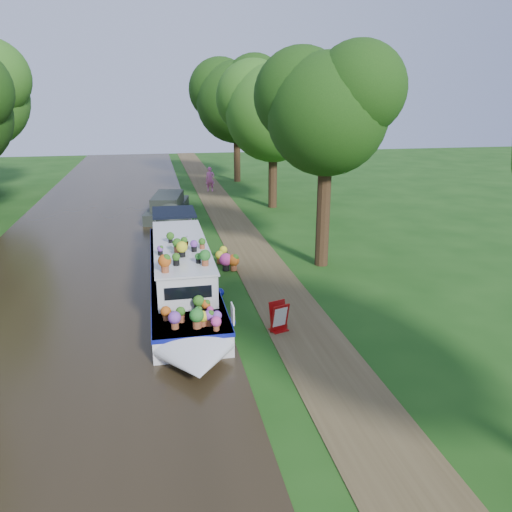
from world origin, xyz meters
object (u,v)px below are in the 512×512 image
Objects in this scene: sandwich_board at (279,318)px; pedestrian_pink at (210,179)px; plant_boat at (182,271)px; second_boat at (168,208)px.

pedestrian_pink is (0.71, 24.43, 0.51)m from sandwich_board.
sandwich_board is (2.70, -3.77, -0.41)m from plant_boat.
pedestrian_pink reaches higher than second_boat.
pedestrian_pink is at bearing 76.17° from second_boat.
second_boat is at bearing 81.36° from sandwich_board.
plant_boat is at bearing -88.82° from pedestrian_pink.
second_boat is at bearing 90.29° from plant_boat.
pedestrian_pink is (3.41, 20.66, 0.10)m from plant_boat.
plant_boat is at bearing 107.43° from sandwich_board.
second_boat is 7.92× the size of sandwich_board.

